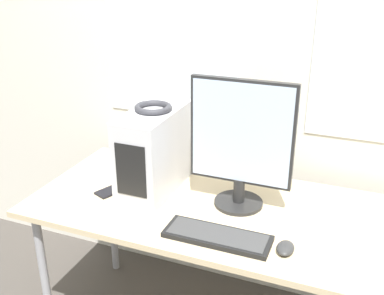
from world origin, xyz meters
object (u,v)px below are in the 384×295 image
(keyboard, at_px, (217,236))
(cell_phone, at_px, (111,191))
(headphones, at_px, (153,108))
(monitor_main, at_px, (241,142))
(pc_tower, at_px, (155,151))
(mouse, at_px, (285,248))

(keyboard, height_order, cell_phone, keyboard)
(headphones, xyz_separation_m, monitor_main, (0.41, 0.00, -0.11))
(pc_tower, height_order, keyboard, pc_tower)
(pc_tower, distance_m, keyboard, 0.53)
(keyboard, bearing_deg, mouse, 2.99)
(monitor_main, bearing_deg, headphones, -179.99)
(mouse, height_order, cell_phone, mouse)
(headphones, relative_size, cell_phone, 1.04)
(keyboard, bearing_deg, pc_tower, 144.81)
(headphones, height_order, mouse, headphones)
(keyboard, relative_size, cell_phone, 2.61)
(cell_phone, bearing_deg, keyboard, 5.64)
(headphones, distance_m, keyboard, 0.64)
(monitor_main, height_order, keyboard, monitor_main)
(headphones, height_order, keyboard, headphones)
(pc_tower, bearing_deg, headphones, 90.00)
(pc_tower, distance_m, headphones, 0.21)
(cell_phone, bearing_deg, mouse, 11.59)
(headphones, relative_size, keyboard, 0.40)
(monitor_main, relative_size, mouse, 5.84)
(cell_phone, bearing_deg, monitor_main, 33.01)
(monitor_main, relative_size, cell_phone, 3.53)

